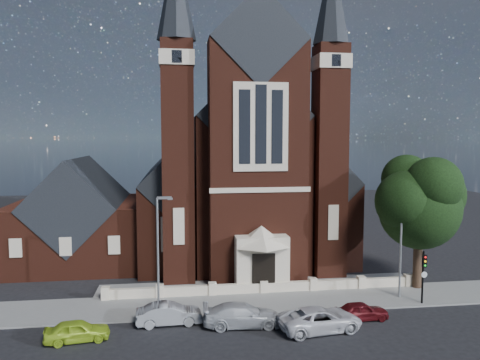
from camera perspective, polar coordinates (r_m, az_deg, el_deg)
The scene contains 15 objects.
ground at distance 45.68m, azimuth 0.86°, elevation -10.26°, with size 120.00×120.00×0.00m, color black.
pavement_strip at distance 35.82m, azimuth 3.49°, elevation -14.67°, with size 60.00×5.00×0.12m, color slate.
forecourt_paving at distance 39.54m, azimuth 2.33°, elevation -12.73°, with size 26.00×3.00×0.14m, color slate.
forecourt_wall at distance 37.67m, azimuth 2.88°, elevation -13.65°, with size 24.00×0.40×0.90m, color beige.
church at distance 52.05m, azimuth -0.45°, elevation 0.79°, with size 20.01×34.90×29.20m.
parish_hall at distance 48.14m, azimuth -18.95°, elevation -4.85°, with size 12.00×12.20×10.24m.
street_tree at distance 39.63m, azimuth 21.37°, elevation -2.71°, with size 6.40×6.60×10.70m.
street_lamp_left at distance 33.41m, azimuth -9.84°, elevation -7.97°, with size 1.16×0.22×8.09m.
street_lamp_right at distance 37.37m, azimuth 19.16°, elevation -6.78°, with size 1.16×0.22×8.09m.
traffic_signal at distance 36.91m, azimuth 21.47°, elevation -10.22°, with size 0.28×0.42×4.00m.
car_lime_van at distance 30.92m, azimuth -19.23°, elevation -16.96°, with size 1.52×3.78×1.29m, color #A7CD29.
car_silver_a at distance 32.01m, azimuth -8.63°, elevation -15.84°, with size 1.48×4.26×1.40m, color #979A9E.
car_silver_b at distance 31.41m, azimuth 0.27°, elevation -16.13°, with size 2.06×5.07×1.47m, color #B5B8BD.
car_white_suv at distance 31.15m, azimuth 9.76°, elevation -16.39°, with size 2.45×5.32×1.48m, color silver.
car_dark_red at distance 33.43m, azimuth 14.60°, elevation -15.19°, with size 1.44×3.57×1.22m, color #510E12.
Camera 1 is at (-6.68, -28.53, 12.13)m, focal length 35.00 mm.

